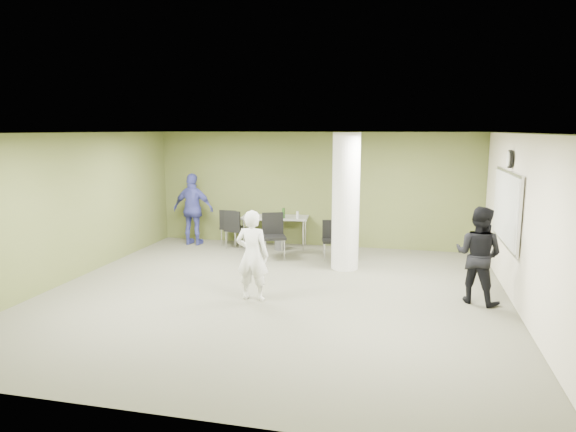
% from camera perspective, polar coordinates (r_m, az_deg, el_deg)
% --- Properties ---
extents(floor, '(8.00, 8.00, 0.00)m').
position_cam_1_polar(floor, '(9.11, -1.58, -8.68)').
color(floor, '#595846').
rests_on(floor, ground).
extents(ceiling, '(8.00, 8.00, 0.00)m').
position_cam_1_polar(ceiling, '(8.65, -1.67, 9.22)').
color(ceiling, white).
rests_on(ceiling, wall_back).
extents(wall_back, '(8.00, 2.80, 0.02)m').
position_cam_1_polar(wall_back, '(12.64, 3.00, 2.97)').
color(wall_back, '#57602D').
rests_on(wall_back, floor).
extents(wall_left, '(0.02, 8.00, 2.80)m').
position_cam_1_polar(wall_left, '(10.52, -23.21, 0.86)').
color(wall_left, '#57602D').
rests_on(wall_left, floor).
extents(wall_right_cream, '(0.02, 8.00, 2.80)m').
position_cam_1_polar(wall_right_cream, '(8.68, 24.86, -0.96)').
color(wall_right_cream, beige).
rests_on(wall_right_cream, floor).
extents(column, '(0.56, 0.56, 2.80)m').
position_cam_1_polar(column, '(10.53, 6.43, 1.59)').
color(column, silver).
rests_on(column, floor).
extents(whiteboard, '(0.05, 2.30, 1.30)m').
position_cam_1_polar(whiteboard, '(9.81, 23.07, 0.88)').
color(whiteboard, silver).
rests_on(whiteboard, wall_right_cream).
extents(wall_clock, '(0.06, 0.32, 0.32)m').
position_cam_1_polar(wall_clock, '(9.73, 23.41, 5.83)').
color(wall_clock, black).
rests_on(wall_clock, wall_right_cream).
extents(folding_table, '(1.67, 0.87, 1.01)m').
position_cam_1_polar(folding_table, '(12.49, -1.41, -0.30)').
color(folding_table, gray).
rests_on(folding_table, floor).
extents(wastebasket, '(0.26, 0.26, 0.30)m').
position_cam_1_polar(wastebasket, '(12.32, -0.90, -3.10)').
color(wastebasket, '#4C4C4C').
rests_on(wastebasket, floor).
extents(chair_back_left, '(0.46, 0.46, 0.91)m').
position_cam_1_polar(chair_back_left, '(12.77, -6.48, -0.96)').
color(chair_back_left, black).
rests_on(chair_back_left, floor).
extents(chair_back_right, '(0.57, 0.57, 0.95)m').
position_cam_1_polar(chair_back_right, '(12.38, -5.91, -1.16)').
color(chair_back_right, black).
rests_on(chair_back_right, floor).
extents(chair_table_left, '(0.65, 0.65, 1.01)m').
position_cam_1_polar(chair_table_left, '(11.47, -1.64, -1.78)').
color(chair_table_left, black).
rests_on(chair_table_left, floor).
extents(chair_table_right, '(0.52, 0.52, 0.86)m').
position_cam_1_polar(chair_table_right, '(11.47, 4.89, -2.30)').
color(chair_table_right, black).
rests_on(chair_table_right, floor).
extents(woman_white, '(0.57, 0.38, 1.54)m').
position_cam_1_polar(woman_white, '(8.65, -3.98, -4.38)').
color(woman_white, white).
rests_on(woman_white, floor).
extents(man_black, '(0.98, 0.91, 1.62)m').
position_cam_1_polar(man_black, '(9.05, 20.40, -4.08)').
color(man_black, black).
rests_on(man_black, floor).
extents(man_blue, '(1.06, 0.47, 1.79)m').
position_cam_1_polar(man_blue, '(12.97, -10.48, 0.74)').
color(man_blue, '#3B3F94').
rests_on(man_blue, floor).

